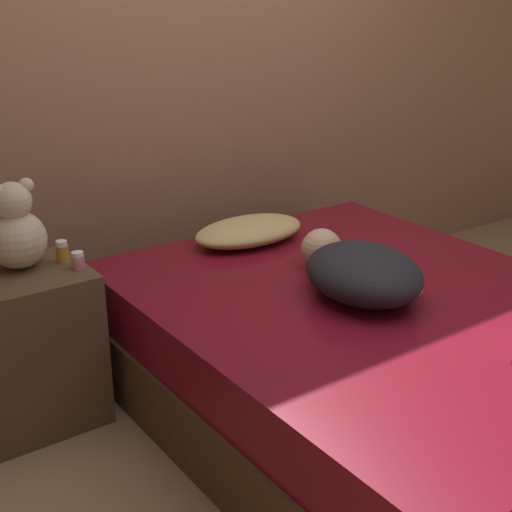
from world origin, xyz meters
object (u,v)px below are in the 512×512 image
Objects in this scene: teddy_bear at (16,230)px; bottle_amber at (62,252)px; person_lying at (359,270)px; pillow at (249,231)px; bottle_pink at (78,260)px.

teddy_bear reaches higher than bottle_amber.
person_lying reaches higher than bottle_amber.
pillow is 0.79× the size of person_lying.
person_lying is 8.00× the size of bottle_amber.
bottle_amber is (0.15, -0.04, -0.11)m from teddy_bear.
teddy_bear is 5.17× the size of bottle_pink.
teddy_bear is at bearing 141.28° from bottle_pink.
bottle_amber reaches higher than pillow.
pillow is 1.61× the size of teddy_bear.
pillow is at bearing -1.33° from teddy_bear.
teddy_bear reaches higher than pillow.
bottle_pink is at bearing 156.48° from person_lying.
person_lying is at bearing -89.59° from pillow.
teddy_bear is 0.25m from bottle_pink.
bottle_pink is at bearing -77.39° from bottle_amber.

